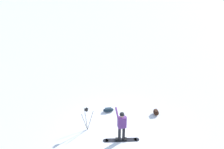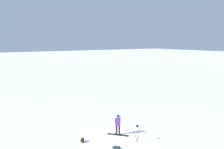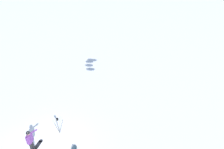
# 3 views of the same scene
# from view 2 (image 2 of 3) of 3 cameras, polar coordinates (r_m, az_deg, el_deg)

# --- Properties ---
(ground_plane) EXTENTS (300.00, 300.00, 0.00)m
(ground_plane) POSITION_cam_2_polar(r_m,az_deg,el_deg) (19.67, 1.24, -14.97)
(ground_plane) COLOR white
(snowboarder) EXTENTS (0.77, 0.47, 1.75)m
(snowboarder) POSITION_cam_2_polar(r_m,az_deg,el_deg) (19.92, 1.42, -11.39)
(snowboarder) COLOR black
(snowboarder) RESTS_ON ground_plane
(snowboard) EXTENTS (1.50, 1.29, 0.10)m
(snowboard) POSITION_cam_2_polar(r_m,az_deg,el_deg) (20.28, 1.44, -14.15)
(snowboard) COLOR black
(snowboard) RESTS_ON ground_plane
(gear_bag_large) EXTENTS (0.55, 0.52, 0.32)m
(gear_bag_large) POSITION_cam_2_polar(r_m,az_deg,el_deg) (19.06, -7.07, -15.25)
(gear_bag_large) COLOR black
(gear_bag_large) RESTS_ON ground_plane
(camera_tripod) EXTENTS (0.64, 0.59, 1.36)m
(camera_tripod) POSITION_cam_2_polar(r_m,az_deg,el_deg) (18.73, 6.05, -13.02)
(camera_tripod) COLOR #262628
(camera_tripod) RESTS_ON ground_plane
(gear_bag_small) EXTENTS (0.67, 0.67, 0.24)m
(gear_bag_small) POSITION_cam_2_polar(r_m,az_deg,el_deg) (17.84, 1.07, -17.05)
(gear_bag_small) COLOR #192833
(gear_bag_small) RESTS_ON ground_plane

